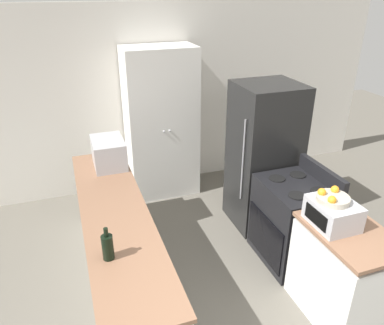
{
  "coord_description": "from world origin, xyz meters",
  "views": [
    {
      "loc": [
        -1.2,
        -1.46,
        2.8
      ],
      "look_at": [
        0.0,
        1.97,
        1.05
      ],
      "focal_mm": 35.0,
      "sensor_mm": 36.0,
      "label": 1
    }
  ],
  "objects": [
    {
      "name": "wall_back",
      "position": [
        0.0,
        3.61,
        1.3
      ],
      "size": [
        7.0,
        0.06,
        2.6
      ],
      "color": "silver",
      "rests_on": "ground_plane"
    },
    {
      "name": "toaster_oven",
      "position": [
        0.81,
        0.67,
        1.03
      ],
      "size": [
        0.34,
        0.4,
        0.23
      ],
      "color": "#B2B2B7",
      "rests_on": "counter_right"
    },
    {
      "name": "pantry_cabinet",
      "position": [
        0.01,
        3.28,
        1.04
      ],
      "size": [
        0.95,
        0.58,
        2.08
      ],
      "color": "white",
      "rests_on": "ground_plane"
    },
    {
      "name": "fruit_bowl",
      "position": [
        0.8,
        0.69,
        1.18
      ],
      "size": [
        0.28,
        0.28,
        0.1
      ],
      "color": "#B2A893",
      "rests_on": "toaster_oven"
    },
    {
      "name": "microwave",
      "position": [
        -0.82,
        2.47,
        1.07
      ],
      "size": [
        0.35,
        0.5,
        0.31
      ],
      "color": "#B2B2B7",
      "rests_on": "counter_left"
    },
    {
      "name": "wine_bottle",
      "position": [
        -1.06,
        0.86,
        1.03
      ],
      "size": [
        0.09,
        0.09,
        0.27
      ],
      "color": "black",
      "rests_on": "counter_left"
    },
    {
      "name": "counter_right",
      "position": [
        0.92,
        0.52,
        0.44
      ],
      "size": [
        0.6,
        0.85,
        0.92
      ],
      "color": "silver",
      "rests_on": "ground_plane"
    },
    {
      "name": "refrigerator",
      "position": [
        0.98,
        2.13,
        0.9
      ],
      "size": [
        0.74,
        0.69,
        1.79
      ],
      "color": "black",
      "rests_on": "ground_plane"
    },
    {
      "name": "counter_left",
      "position": [
        -0.92,
        1.48,
        0.44
      ],
      "size": [
        0.6,
        2.75,
        0.92
      ],
      "color": "silver",
      "rests_on": "ground_plane"
    },
    {
      "name": "stove",
      "position": [
        0.94,
        1.36,
        0.47
      ],
      "size": [
        0.66,
        0.78,
        1.08
      ],
      "color": "black",
      "rests_on": "ground_plane"
    }
  ]
}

